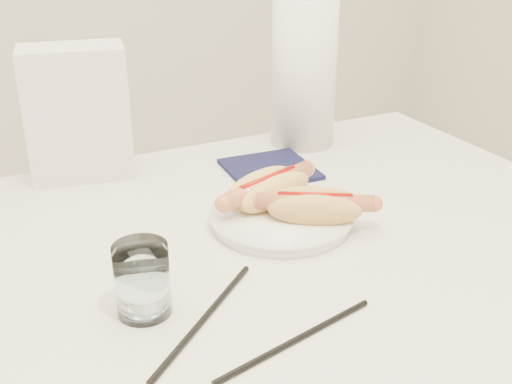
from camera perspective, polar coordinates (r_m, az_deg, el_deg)
name	(u,v)px	position (r m, az deg, el deg)	size (l,w,h in m)	color
table	(219,294)	(0.87, -3.32, -9.10)	(1.20, 0.80, 0.75)	silver
plate	(281,220)	(0.91, 2.26, -2.48)	(0.20, 0.20, 0.02)	white
hotdog_left	(268,190)	(0.93, 1.06, 0.22)	(0.17, 0.11, 0.05)	#ECBC5E
hotdog_right	(315,206)	(0.89, 5.28, -1.30)	(0.15, 0.12, 0.04)	tan
water_glass	(142,280)	(0.72, -10.16, -7.75)	(0.06, 0.06, 0.09)	white
chopstick_near	(204,318)	(0.72, -4.65, -11.21)	(0.01, 0.01, 0.23)	black
chopstick_far	(296,339)	(0.69, 3.64, -13.05)	(0.01, 0.01, 0.22)	black
napkin_box	(78,113)	(1.08, -15.69, 6.83)	(0.16, 0.09, 0.22)	silver
navy_napkin	(270,169)	(1.09, 1.23, 2.07)	(0.14, 0.14, 0.01)	#101133
paper_towel_roll	(304,74)	(1.19, 4.31, 10.49)	(0.12, 0.12, 0.27)	white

